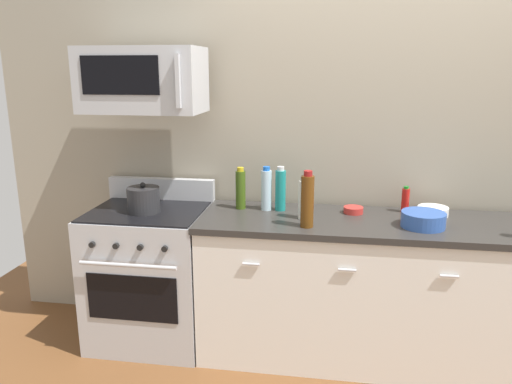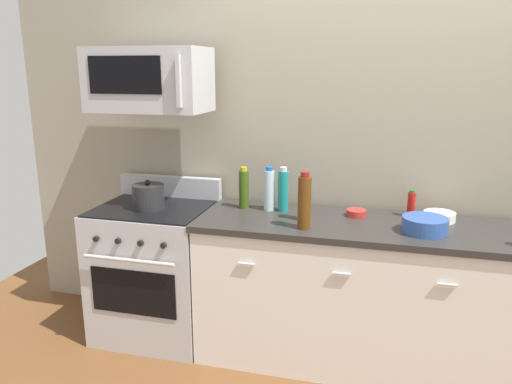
# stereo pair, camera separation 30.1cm
# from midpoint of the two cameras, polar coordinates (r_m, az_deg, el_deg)

# --- Properties ---
(ground_plane) EXTENTS (6.56, 6.56, 0.00)m
(ground_plane) POSITION_cam_midpoint_polar(r_m,az_deg,el_deg) (3.44, 12.08, -18.18)
(ground_plane) COLOR brown
(back_wall) EXTENTS (5.47, 0.10, 2.70)m
(back_wall) POSITION_cam_midpoint_polar(r_m,az_deg,el_deg) (3.35, 12.92, 5.75)
(back_wall) COLOR #9E937F
(back_wall) RESTS_ON ground_plane
(counter_unit) EXTENTS (2.38, 0.66, 0.92)m
(counter_unit) POSITION_cam_midpoint_polar(r_m,az_deg,el_deg) (3.22, 12.51, -11.24)
(counter_unit) COLOR silver
(counter_unit) RESTS_ON ground_plane
(range_oven) EXTENTS (0.76, 0.69, 1.07)m
(range_oven) POSITION_cam_midpoint_polar(r_m,az_deg,el_deg) (3.47, -14.59, -9.25)
(range_oven) COLOR #B7BABF
(range_oven) RESTS_ON ground_plane
(microwave) EXTENTS (0.74, 0.44, 0.40)m
(microwave) POSITION_cam_midpoint_polar(r_m,az_deg,el_deg) (3.23, -15.71, 12.41)
(microwave) COLOR #B7BABF
(bottle_hot_sauce_red) EXTENTS (0.05, 0.05, 0.17)m
(bottle_hot_sauce_red) POSITION_cam_midpoint_polar(r_m,az_deg,el_deg) (3.25, 14.46, -0.92)
(bottle_hot_sauce_red) COLOR #B21914
(bottle_hot_sauce_red) RESTS_ON countertop_slab
(bottle_water_clear) EXTENTS (0.07, 0.07, 0.29)m
(bottle_water_clear) POSITION_cam_midpoint_polar(r_m,az_deg,el_deg) (3.18, -1.49, 0.26)
(bottle_water_clear) COLOR silver
(bottle_water_clear) RESTS_ON countertop_slab
(bottle_olive_oil) EXTENTS (0.07, 0.07, 0.28)m
(bottle_olive_oil) POSITION_cam_midpoint_polar(r_m,az_deg,el_deg) (3.22, -4.48, 0.30)
(bottle_olive_oil) COLOR #385114
(bottle_olive_oil) RESTS_ON countertop_slab
(bottle_vinegar_white) EXTENTS (0.07, 0.07, 0.26)m
(bottle_vinegar_white) POSITION_cam_midpoint_polar(r_m,az_deg,el_deg) (3.00, 2.76, -0.85)
(bottle_vinegar_white) COLOR silver
(bottle_vinegar_white) RESTS_ON countertop_slab
(bottle_wine_amber) EXTENTS (0.08, 0.08, 0.34)m
(bottle_wine_amber) POSITION_cam_midpoint_polar(r_m,az_deg,el_deg) (2.83, 2.98, -1.03)
(bottle_wine_amber) COLOR #59330F
(bottle_wine_amber) RESTS_ON countertop_slab
(bottle_sparkling_teal) EXTENTS (0.07, 0.07, 0.29)m
(bottle_sparkling_teal) POSITION_cam_midpoint_polar(r_m,az_deg,el_deg) (3.17, 0.16, 0.24)
(bottle_sparkling_teal) COLOR #197F7A
(bottle_sparkling_teal) RESTS_ON countertop_slab
(bowl_blue_mixing) EXTENTS (0.25, 0.25, 0.09)m
(bowl_blue_mixing) POSITION_cam_midpoint_polar(r_m,az_deg,el_deg) (2.98, 16.15, -3.08)
(bowl_blue_mixing) COLOR #2D519E
(bowl_blue_mixing) RESTS_ON countertop_slab
(bowl_white_ceramic) EXTENTS (0.19, 0.19, 0.05)m
(bowl_white_ceramic) POSITION_cam_midpoint_polar(r_m,az_deg,el_deg) (3.23, 17.40, -2.12)
(bowl_white_ceramic) COLOR white
(bowl_white_ceramic) RESTS_ON countertop_slab
(bowl_red_small) EXTENTS (0.12, 0.12, 0.04)m
(bowl_red_small) POSITION_cam_midpoint_polar(r_m,az_deg,el_deg) (3.17, 8.60, -2.09)
(bowl_red_small) COLOR #B72D28
(bowl_red_small) RESTS_ON countertop_slab
(stockpot) EXTENTS (0.21, 0.21, 0.20)m
(stockpot) POSITION_cam_midpoint_polar(r_m,az_deg,el_deg) (3.25, -15.54, -0.91)
(stockpot) COLOR #262628
(stockpot) RESTS_ON range_oven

